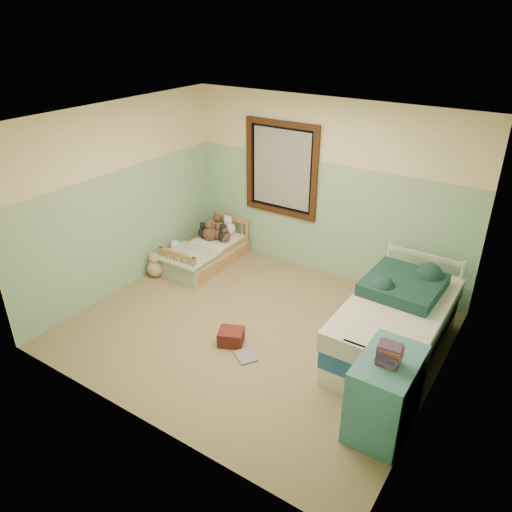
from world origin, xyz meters
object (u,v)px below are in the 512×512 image
Objects in this scene: dresser at (385,394)px; plush_floor_cream at (177,255)px; red_pillow at (231,337)px; plush_floor_tan at (156,268)px; twin_bed_frame at (392,345)px; floor_book at (245,356)px; toddler_bed_frame at (207,258)px.

plush_floor_cream is at bearing 159.22° from dresser.
red_pillow is at bearing 172.31° from dresser.
red_pillow is at bearing -32.14° from plush_floor_cream.
plush_floor_cream reaches higher than plush_floor_tan.
red_pillow is at bearing -20.67° from plush_floor_tan.
plush_floor_cream reaches higher than twin_bed_frame.
plush_floor_cream reaches higher than floor_book.
floor_book is (2.16, -1.30, -0.11)m from plush_floor_cream.
twin_bed_frame is 6.63× the size of red_pillow.
twin_bed_frame reaches higher than red_pillow.
red_pillow is at bearing -170.68° from floor_book.
plush_floor_cream reaches higher than red_pillow.
toddler_bed_frame is at bearing 63.07° from plush_floor_tan.
plush_floor_cream is 2.53m from floor_book.
twin_bed_frame is at bearing -5.29° from plush_floor_cream.
toddler_bed_frame is 1.71× the size of dresser.
twin_bed_frame is 1.19m from dresser.
plush_floor_cream is 0.97× the size of floor_book.
plush_floor_tan is 1.98m from red_pillow.
floor_book is at bearing -20.96° from plush_floor_tan.
twin_bed_frame is (3.47, 0.16, -0.01)m from plush_floor_tan.
plush_floor_tan is 3.48m from twin_bed_frame.
toddler_bed_frame is at bearing 136.33° from red_pillow.
floor_book is at bearing -31.01° from plush_floor_cream.
dresser is (3.77, -0.96, 0.27)m from plush_floor_tan.
floor_book is (-1.34, -0.98, -0.10)m from twin_bed_frame.
toddler_bed_frame is 5.38× the size of plush_floor_tan.
plush_floor_tan reaches higher than floor_book.
toddler_bed_frame is at bearing 171.14° from floor_book.
plush_floor_cream is 0.32× the size of dresser.
plush_floor_cream is at bearing 147.86° from red_pillow.
floor_book is at bearing -143.81° from twin_bed_frame.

